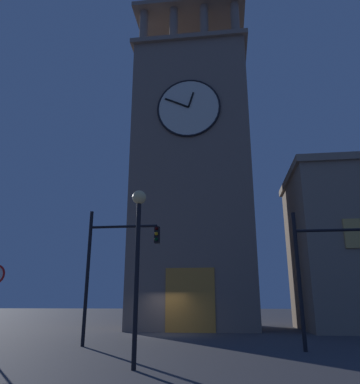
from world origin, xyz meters
TOP-DOWN VIEW (x-y plane):
  - ground_plane at (0.00, 0.00)m, footprint 200.00×200.00m
  - clocktower at (-1.48, -5.92)m, footprint 9.42×9.23m
  - traffic_signal_near at (-8.30, 7.16)m, footprint 4.56×0.41m
  - traffic_signal_mid at (1.37, 6.47)m, footprint 3.36×0.41m
  - street_lamp at (-1.20, 11.88)m, footprint 0.44×0.44m

SIDE VIEW (x-z plane):
  - ground_plane at x=0.00m, z-range 0.00..0.00m
  - traffic_signal_near at x=-8.30m, z-range 0.82..6.28m
  - street_lamp at x=-1.20m, z-range 1.02..6.24m
  - traffic_signal_mid at x=1.37m, z-range 0.81..6.77m
  - clocktower at x=-1.48m, z-range -3.03..26.16m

